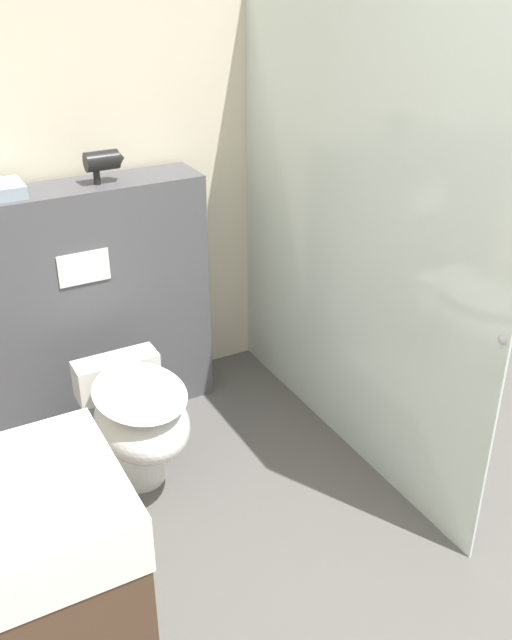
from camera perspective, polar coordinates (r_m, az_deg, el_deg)
name	(u,v)px	position (r m, az deg, el deg)	size (l,w,h in m)	color
wall_back	(128,137)	(3.34, -10.21, 14.18)	(8.00, 0.06, 2.50)	beige
partition_panel	(81,308)	(3.31, -13.79, 0.94)	(1.16, 0.27, 1.12)	#4C4C51
shower_glass	(349,242)	(2.92, 7.49, 6.22)	(0.04, 1.74, 1.90)	silver
toilet	(138,420)	(2.93, -9.43, -7.88)	(0.36, 0.59, 0.49)	white
hair_drier	(104,161)	(3.09, -12.08, 12.33)	(0.17, 0.08, 0.14)	black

